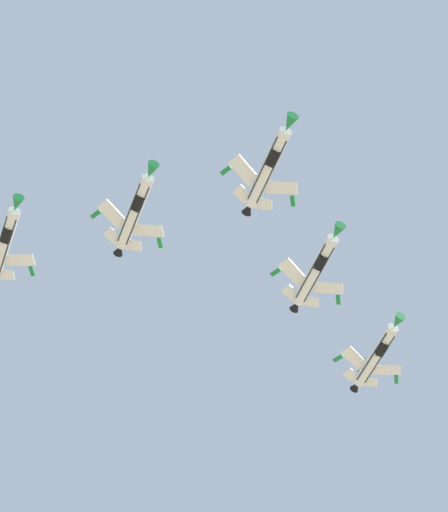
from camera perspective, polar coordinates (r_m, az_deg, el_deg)
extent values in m
cylinder|color=silver|center=(137.79, 2.31, 4.62)|extent=(2.41, 12.08, 1.70)
cube|color=#2D3338|center=(137.39, 2.27, 4.53)|extent=(2.10, 10.15, 0.74)
cone|color=#197A38|center=(134.24, 3.45, 6.98)|extent=(1.70, 2.49, 1.56)
cone|color=black|center=(141.40, 1.29, 2.51)|extent=(1.45, 1.68, 1.36)
ellipsoid|color=#192333|center=(137.00, 2.78, 5.60)|extent=(1.52, 3.27, 1.33)
cube|color=black|center=(135.99, 2.58, 5.16)|extent=(1.40, 2.27, 1.08)
cube|color=silver|center=(138.71, 3.02, 3.61)|extent=(4.54, 3.44, 1.22)
cube|color=#197A38|center=(139.41, 3.63, 2.90)|extent=(1.21, 1.70, 0.37)
cube|color=silver|center=(138.57, 1.06, 4.51)|extent=(4.51, 3.77, 1.22)
cube|color=#197A38|center=(139.16, 0.10, 4.52)|extent=(1.35, 1.68, 0.37)
cube|color=silver|center=(140.54, 2.10, 2.76)|extent=(2.60, 2.30, 0.69)
cube|color=silver|center=(140.46, 0.97, 3.28)|extent=(2.69, 2.47, 0.69)
cube|color=#197A38|center=(141.86, 1.73, 3.48)|extent=(0.98, 2.64, 2.57)
cylinder|color=silver|center=(147.51, 4.82, -0.77)|extent=(2.41, 12.08, 1.70)
cube|color=#2D3338|center=(147.13, 4.79, -0.88)|extent=(2.10, 10.15, 0.72)
cone|color=#197A38|center=(143.56, 5.95, 1.28)|extent=(1.70, 2.49, 1.56)
cone|color=black|center=(151.46, 3.81, -2.61)|extent=(1.45, 1.68, 1.36)
ellipsoid|color=#192333|center=(146.55, 5.26, 0.11)|extent=(1.51, 3.27, 1.32)
cube|color=black|center=(145.63, 5.11, -0.34)|extent=(1.39, 2.27, 1.07)
cube|color=silver|center=(148.76, 5.46, -1.67)|extent=(4.55, 3.45, 1.15)
cube|color=#197A38|center=(149.71, 6.02, -2.30)|extent=(1.21, 1.70, 0.36)
cube|color=silver|center=(148.14, 3.63, -0.86)|extent=(4.52, 3.78, 1.15)
cube|color=#197A38|center=(148.59, 2.73, -0.84)|extent=(1.34, 1.67, 0.36)
cube|color=silver|center=(150.67, 4.58, -2.40)|extent=(2.61, 2.31, 0.65)
cube|color=silver|center=(150.31, 3.52, -1.94)|extent=(2.70, 2.47, 0.65)
cube|color=#197A38|center=(151.75, 4.20, -1.69)|extent=(0.94, 2.64, 2.58)
cylinder|color=silver|center=(144.66, -4.73, 2.30)|extent=(2.41, 12.08, 1.70)
cube|color=#2D3338|center=(144.28, -4.78, 2.20)|extent=(2.10, 10.15, 0.73)
cone|color=#197A38|center=(140.57, -3.86, 4.49)|extent=(1.70, 2.49, 1.56)
cone|color=black|center=(148.73, -5.50, 0.34)|extent=(1.45, 1.68, 1.36)
ellipsoid|color=#192333|center=(143.64, -4.34, 3.22)|extent=(1.52, 3.27, 1.33)
cube|color=black|center=(142.74, -4.56, 2.78)|extent=(1.40, 2.27, 1.08)
cube|color=silver|center=(145.46, -4.01, 1.35)|extent=(4.54, 3.44, 1.19)
cube|color=#197A38|center=(146.06, -3.39, 0.69)|extent=(1.21, 1.70, 0.37)
cube|color=silver|center=(145.79, -5.87, 2.19)|extent=(4.51, 3.77, 1.19)
cube|color=#197A38|center=(146.64, -6.75, 2.20)|extent=(1.34, 1.68, 0.37)
cube|color=silver|center=(147.63, -4.78, 0.57)|extent=(2.60, 2.30, 0.68)
cube|color=silver|center=(147.82, -5.86, 1.05)|extent=(2.69, 2.47, 0.68)
cube|color=#197A38|center=(148.97, -5.08, 1.27)|extent=(0.97, 2.64, 2.57)
cylinder|color=silver|center=(160.72, 7.96, -5.20)|extent=(2.41, 12.08, 1.70)
cube|color=#2D3338|center=(160.37, 7.96, -5.31)|extent=(2.08, 10.15, 0.57)
cone|color=#197A38|center=(156.52, 9.08, -3.43)|extent=(1.70, 2.49, 1.56)
cone|color=black|center=(164.87, 6.95, -6.79)|extent=(1.45, 1.68, 1.36)
ellipsoid|color=#192333|center=(159.63, 8.37, -4.41)|extent=(1.41, 3.27, 1.22)
cube|color=black|center=(158.82, 8.30, -4.87)|extent=(1.32, 2.27, 0.97)
cube|color=silver|center=(162.45, 8.54, -5.92)|extent=(4.60, 3.47, 0.70)
cube|color=#197A38|center=(163.76, 9.04, -6.42)|extent=(1.20, 1.69, 0.31)
cube|color=silver|center=(160.98, 6.86, -5.34)|extent=(4.57, 3.81, 0.70)
cube|color=#197A38|center=(161.12, 6.01, -5.37)|extent=(1.33, 1.67, 0.31)
cube|color=silver|center=(164.27, 7.68, -6.57)|extent=(2.63, 2.31, 0.42)
cube|color=silver|center=(163.42, 6.71, -6.24)|extent=(2.72, 2.48, 0.42)
cube|color=#197A38|center=(164.98, 7.25, -5.91)|extent=(0.66, 2.63, 2.61)
cylinder|color=silver|center=(150.17, -11.47, 0.64)|extent=(2.41, 12.08, 1.70)
cube|color=#2D3338|center=(149.81, -11.52, 0.53)|extent=(2.08, 10.15, 0.59)
cone|color=#197A38|center=(145.69, -10.84, 2.70)|extent=(1.70, 2.49, 1.56)
ellipsoid|color=#192333|center=(148.99, -11.17, 1.53)|extent=(1.43, 3.27, 1.24)
cube|color=black|center=(148.18, -11.37, 1.07)|extent=(1.33, 2.27, 0.98)
cube|color=silver|center=(151.04, -10.70, -0.21)|extent=(4.60, 3.47, 0.76)
cube|color=#197A38|center=(151.65, -10.06, -0.79)|extent=(1.20, 1.70, 0.31)
cube|color=silver|center=(153.38, -11.36, -0.96)|extent=(2.63, 2.31, 0.45)
cube|color=#197A38|center=(154.65, -11.68, -0.28)|extent=(0.70, 2.63, 2.60)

